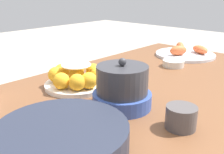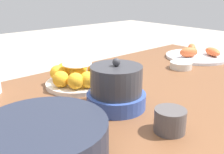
{
  "view_description": "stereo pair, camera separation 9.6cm",
  "coord_description": "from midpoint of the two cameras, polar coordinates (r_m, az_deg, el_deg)",
  "views": [
    {
      "loc": [
        0.75,
        0.52,
        1.05
      ],
      "look_at": [
        0.08,
        -0.1,
        0.75
      ],
      "focal_mm": 42.0,
      "sensor_mm": 36.0,
      "label": 1
    },
    {
      "loc": [
        0.68,
        0.58,
        1.05
      ],
      "look_at": [
        0.08,
        -0.1,
        0.75
      ],
      "focal_mm": 42.0,
      "sensor_mm": 36.0,
      "label": 2
    }
  ],
  "objects": [
    {
      "name": "seafood_platter",
      "position": [
        1.47,
        19.82,
        4.55
      ],
      "size": [
        0.32,
        0.32,
        0.07
      ],
      "color": "silver",
      "rests_on": "dining_table"
    },
    {
      "name": "cup_far",
      "position": [
        0.7,
        16.43,
        -9.17
      ],
      "size": [
        0.08,
        0.08,
        0.06
      ],
      "color": "#4C4747",
      "rests_on": "dining_table"
    },
    {
      "name": "sauce_bowl",
      "position": [
        1.25,
        16.92,
        2.5
      ],
      "size": [
        0.1,
        0.1,
        0.03
      ],
      "color": "beige",
      "rests_on": "dining_table"
    },
    {
      "name": "warming_pot",
      "position": [
        0.79,
        4.39,
        -2.53
      ],
      "size": [
        0.18,
        0.18,
        0.16
      ],
      "color": "#334C99",
      "rests_on": "dining_table"
    },
    {
      "name": "cake_plate",
      "position": [
        0.98,
        -4.76,
        0.12
      ],
      "size": [
        0.24,
        0.24,
        0.09
      ],
      "color": "silver",
      "rests_on": "dining_table"
    },
    {
      "name": "serving_bowl",
      "position": [
        0.59,
        -10.21,
        -12.82
      ],
      "size": [
        0.29,
        0.29,
        0.08
      ],
      "color": "#232838",
      "rests_on": "dining_table"
    },
    {
      "name": "dining_table",
      "position": [
        1.0,
        10.24,
        -7.27
      ],
      "size": [
        1.47,
        0.86,
        0.71
      ],
      "color": "brown",
      "rests_on": "ground_plane"
    }
  ]
}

